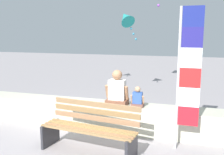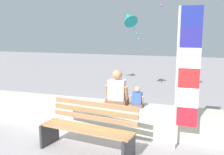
{
  "view_description": "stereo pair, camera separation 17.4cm",
  "coord_description": "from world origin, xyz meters",
  "px_view_note": "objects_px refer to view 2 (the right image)",
  "views": [
    {
      "loc": [
        1.99,
        -4.42,
        2.17
      ],
      "look_at": [
        0.36,
        0.86,
        1.2
      ],
      "focal_mm": 40.76,
      "sensor_mm": 36.0,
      "label": 1
    },
    {
      "loc": [
        2.15,
        -4.37,
        2.17
      ],
      "look_at": [
        0.36,
        0.86,
        1.2
      ],
      "focal_mm": 40.76,
      "sensor_mm": 36.0,
      "label": 2
    }
  ],
  "objects_px": {
    "person_adult": "(117,91)",
    "kite_teal": "(129,18)",
    "flag_banner": "(185,73)",
    "park_bench": "(88,128)",
    "person_child": "(137,99)"
  },
  "relations": [
    {
      "from": "park_bench",
      "to": "person_adult",
      "type": "distance_m",
      "value": 1.22
    },
    {
      "from": "person_child",
      "to": "flag_banner",
      "type": "distance_m",
      "value": 1.33
    },
    {
      "from": "flag_banner",
      "to": "person_child",
      "type": "bearing_deg",
      "value": 150.77
    },
    {
      "from": "person_child",
      "to": "kite_teal",
      "type": "distance_m",
      "value": 3.99
    },
    {
      "from": "flag_banner",
      "to": "kite_teal",
      "type": "distance_m",
      "value": 4.57
    },
    {
      "from": "person_adult",
      "to": "kite_teal",
      "type": "xyz_separation_m",
      "value": [
        -0.65,
        3.33,
        1.77
      ]
    },
    {
      "from": "park_bench",
      "to": "flag_banner",
      "type": "height_order",
      "value": "flag_banner"
    },
    {
      "from": "park_bench",
      "to": "flag_banner",
      "type": "xyz_separation_m",
      "value": [
        1.64,
        0.55,
        1.04
      ]
    },
    {
      "from": "park_bench",
      "to": "person_child",
      "type": "distance_m",
      "value": 1.33
    },
    {
      "from": "person_adult",
      "to": "kite_teal",
      "type": "relative_size",
      "value": 0.72
    },
    {
      "from": "person_adult",
      "to": "person_child",
      "type": "height_order",
      "value": "person_adult"
    },
    {
      "from": "person_adult",
      "to": "flag_banner",
      "type": "relative_size",
      "value": 0.3
    },
    {
      "from": "person_child",
      "to": "flag_banner",
      "type": "relative_size",
      "value": 0.17
    },
    {
      "from": "park_bench",
      "to": "person_adult",
      "type": "relative_size",
      "value": 2.37
    },
    {
      "from": "person_adult",
      "to": "kite_teal",
      "type": "bearing_deg",
      "value": 101.02
    }
  ]
}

